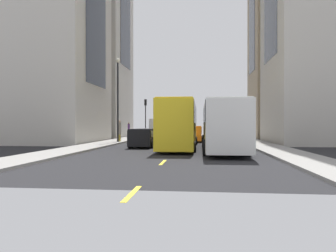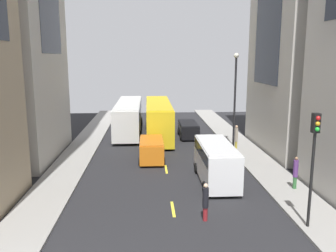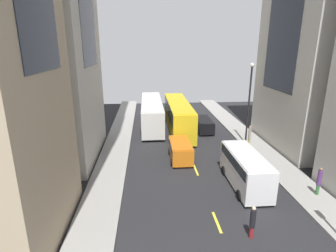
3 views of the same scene
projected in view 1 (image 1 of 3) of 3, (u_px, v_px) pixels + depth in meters
The scene contains 21 objects.
ground_plane at pixel (181, 145), 29.36m from camera, with size 41.17×41.17×0.00m, color black.
sidewalk_west at pixel (260, 144), 28.62m from camera, with size 2.71×44.00×0.15m, color gray.
sidewalk_east at pixel (106, 143), 30.11m from camera, with size 2.71×44.00×0.15m, color gray.
lane_stripe_0 at pixel (189, 136), 50.25m from camera, with size 0.16×2.00×0.01m, color yellow.
lane_stripe_1 at pixel (187, 138), 43.29m from camera, with size 0.16×2.00×0.01m, color yellow.
lane_stripe_2 at pixel (184, 141), 36.33m from camera, with size 0.16×2.00×0.01m, color yellow.
lane_stripe_3 at pixel (181, 145), 29.36m from camera, with size 0.16×2.00×0.01m, color yellow.
lane_stripe_4 at pixel (175, 151), 22.40m from camera, with size 0.16×2.00×0.01m, color yellow.
lane_stripe_5 at pixel (163, 162), 15.44m from camera, with size 0.16×2.00×0.01m, color yellow.
lane_stripe_6 at pixel (132, 193), 8.47m from camera, with size 0.16×2.00×0.01m, color yellow.
building_east_1 at pixel (53, 17), 32.60m from camera, with size 9.37×10.90×26.10m.
city_bus_white at pixel (222, 123), 22.62m from camera, with size 2.80×12.92×3.35m.
streetcar_yellow at pixel (180, 121), 25.17m from camera, with size 2.70×12.48×3.59m.
delivery_van_white at pixel (161, 127), 39.49m from camera, with size 2.25×6.06×2.58m.
car_black_0 at pixel (144, 136), 26.06m from camera, with size 1.97×4.43×1.53m.
car_orange_1 at pixel (193, 133), 33.95m from camera, with size 2.02×4.02×1.72m.
pedestrian_waiting_curb at pixel (129, 129), 41.81m from camera, with size 0.30×0.30×2.01m.
pedestrian_walking_far at pixel (120, 130), 32.15m from camera, with size 0.29×0.29×2.15m.
pedestrian_crossing_near at pixel (177, 130), 44.88m from camera, with size 0.31×0.31×1.96m.
traffic_light_near_corner at pixel (146, 110), 46.55m from camera, with size 0.32×0.44×5.47m.
streetlamp_near at pixel (118, 92), 31.29m from camera, with size 0.44×0.44×8.33m.
Camera 1 is at (-1.84, 29.32, 1.87)m, focal length 33.54 mm.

